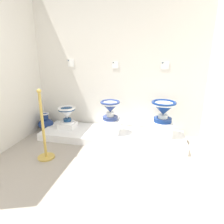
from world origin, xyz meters
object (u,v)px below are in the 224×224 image
(plinth_block_slender_white, at_px, (162,129))
(decorative_vase_spare, at_px, (46,123))
(antique_toilet_pale_glazed, at_px, (67,113))
(plinth_block_squat_floral, at_px, (110,126))
(plinth_block_pale_glazed, at_px, (68,125))
(info_placard_first, at_px, (71,63))
(stanchion_post_near_left, at_px, (44,138))
(info_placard_second, at_px, (115,65))
(antique_toilet_squat_floral, at_px, (110,108))
(antique_toilet_slender_white, at_px, (163,109))
(info_placard_third, at_px, (165,65))

(plinth_block_slender_white, bearing_deg, decorative_vase_spare, 178.60)
(antique_toilet_pale_glazed, xyz_separation_m, plinth_block_squat_floral, (0.87, -0.06, -0.17))
(plinth_block_pale_glazed, height_order, info_placard_first, info_placard_first)
(info_placard_first, distance_m, stanchion_post_near_left, 1.65)
(plinth_block_pale_glazed, bearing_deg, decorative_vase_spare, 171.34)
(decorative_vase_spare, bearing_deg, info_placard_second, 11.72)
(plinth_block_pale_glazed, height_order, plinth_block_squat_floral, plinth_block_squat_floral)
(antique_toilet_squat_floral, xyz_separation_m, info_placard_first, (-0.90, 0.43, 0.74))
(antique_toilet_squat_floral, distance_m, antique_toilet_slender_white, 0.92)
(antique_toilet_pale_glazed, relative_size, plinth_block_slender_white, 0.99)
(antique_toilet_squat_floral, distance_m, info_placard_second, 0.84)
(antique_toilet_squat_floral, bearing_deg, info_placard_third, 25.71)
(info_placard_first, distance_m, decorative_vase_spare, 1.34)
(info_placard_first, xyz_separation_m, info_placard_second, (0.89, -0.00, -0.03))
(info_placard_first, xyz_separation_m, decorative_vase_spare, (-0.50, -0.29, -1.20))
(decorative_vase_spare, bearing_deg, stanchion_post_near_left, -59.61)
(antique_toilet_pale_glazed, height_order, antique_toilet_slender_white, antique_toilet_slender_white)
(antique_toilet_pale_glazed, height_order, decorative_vase_spare, antique_toilet_pale_glazed)
(info_placard_third, height_order, stanchion_post_near_left, info_placard_third)
(decorative_vase_spare, bearing_deg, plinth_block_slender_white, -1.40)
(antique_toilet_squat_floral, height_order, plinth_block_slender_white, antique_toilet_squat_floral)
(antique_toilet_pale_glazed, xyz_separation_m, info_placard_first, (-0.02, 0.37, 0.93))
(antique_toilet_slender_white, xyz_separation_m, decorative_vase_spare, (-2.32, 0.06, -0.47))
(antique_toilet_squat_floral, height_order, info_placard_third, info_placard_third)
(plinth_block_squat_floral, relative_size, antique_toilet_squat_floral, 0.95)
(plinth_block_pale_glazed, distance_m, antique_toilet_slender_white, 1.85)
(plinth_block_pale_glazed, bearing_deg, info_placard_second, 23.05)
(antique_toilet_squat_floral, bearing_deg, decorative_vase_spare, 174.11)
(info_placard_first, relative_size, info_placard_third, 1.09)
(antique_toilet_squat_floral, relative_size, antique_toilet_slender_white, 0.83)
(antique_toilet_pale_glazed, distance_m, stanchion_post_near_left, 0.92)
(decorative_vase_spare, bearing_deg, plinth_block_squat_floral, -5.89)
(plinth_block_pale_glazed, bearing_deg, plinth_block_squat_floral, -4.20)
(info_placard_second, xyz_separation_m, stanchion_post_near_left, (-0.81, -1.29, -1.01))
(antique_toilet_squat_floral, bearing_deg, info_placard_second, 90.34)
(plinth_block_pale_glazed, height_order, antique_toilet_pale_glazed, antique_toilet_pale_glazed)
(info_placard_first, distance_m, info_placard_third, 1.80)
(info_placard_second, height_order, info_placard_third, info_placard_third)
(antique_toilet_squat_floral, relative_size, stanchion_post_near_left, 0.32)
(info_placard_second, distance_m, decorative_vase_spare, 1.85)
(plinth_block_pale_glazed, relative_size, plinth_block_slender_white, 0.92)
(plinth_block_squat_floral, distance_m, antique_toilet_squat_floral, 0.35)
(plinth_block_pale_glazed, height_order, antique_toilet_squat_floral, antique_toilet_squat_floral)
(stanchion_post_near_left, bearing_deg, plinth_block_slender_white, 28.44)
(info_placard_second, xyz_separation_m, info_placard_third, (0.90, 0.00, 0.01))
(plinth_block_slender_white, relative_size, antique_toilet_slender_white, 0.81)
(plinth_block_pale_glazed, xyz_separation_m, plinth_block_slender_white, (1.79, 0.02, 0.08))
(plinth_block_slender_white, xyz_separation_m, info_placard_first, (-1.81, 0.35, 1.10))
(stanchion_post_near_left, bearing_deg, plinth_block_pale_glazed, 93.56)
(stanchion_post_near_left, bearing_deg, decorative_vase_spare, 120.39)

